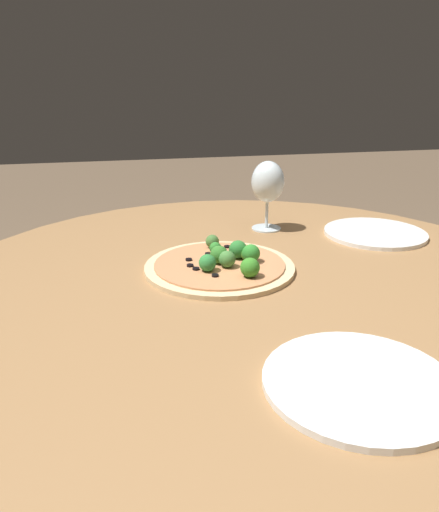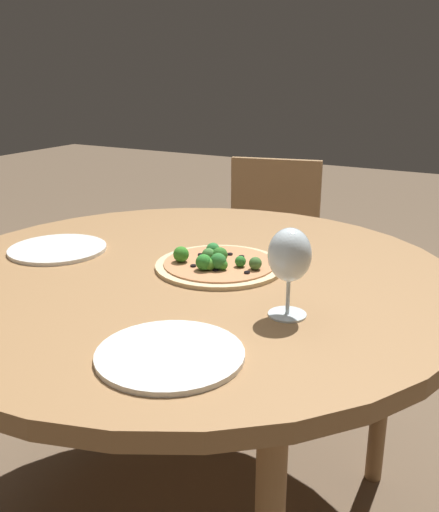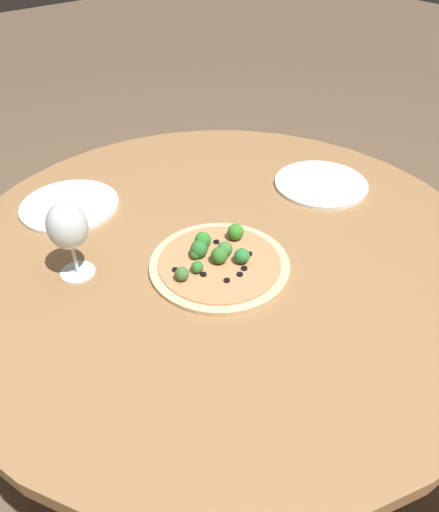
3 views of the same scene
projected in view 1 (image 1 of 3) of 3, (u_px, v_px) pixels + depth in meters
dining_table at (250, 302)px, 1.03m from camera, size 1.29×1.29×0.73m
pizza at (222, 264)px, 1.04m from camera, size 0.31×0.31×0.05m
wine_glass at (268, 183)px, 1.27m from camera, size 0.08×0.08×0.18m
plate_near at (375, 233)px, 1.27m from camera, size 0.25×0.25×0.01m
plate_far at (360, 383)px, 0.66m from camera, size 0.26×0.26×0.01m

